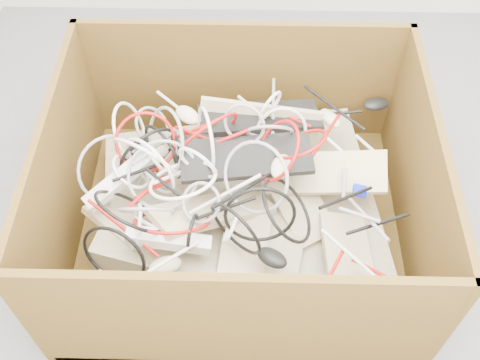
{
  "coord_description": "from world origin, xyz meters",
  "views": [
    {
      "loc": [
        -0.15,
        -1.11,
        1.89
      ],
      "look_at": [
        -0.18,
        0.11,
        0.3
      ],
      "focal_mm": 42.84,
      "sensor_mm": 36.0,
      "label": 1
    }
  ],
  "objects_px": {
    "power_strip_left": "(122,178)",
    "power_strip_right": "(168,240)",
    "cardboard_box": "(235,209)",
    "vga_plug": "(360,191)"
  },
  "relations": [
    {
      "from": "power_strip_left",
      "to": "power_strip_right",
      "type": "relative_size",
      "value": 1.08
    },
    {
      "from": "power_strip_left",
      "to": "cardboard_box",
      "type": "bearing_deg",
      "value": -34.43
    },
    {
      "from": "cardboard_box",
      "to": "power_strip_right",
      "type": "relative_size",
      "value": 4.68
    },
    {
      "from": "power_strip_right",
      "to": "vga_plug",
      "type": "height_order",
      "value": "power_strip_right"
    },
    {
      "from": "cardboard_box",
      "to": "vga_plug",
      "type": "bearing_deg",
      "value": -6.85
    },
    {
      "from": "power_strip_right",
      "to": "power_strip_left",
      "type": "bearing_deg",
      "value": 130.69
    },
    {
      "from": "cardboard_box",
      "to": "power_strip_left",
      "type": "relative_size",
      "value": 4.34
    },
    {
      "from": "power_strip_left",
      "to": "power_strip_right",
      "type": "height_order",
      "value": "power_strip_left"
    },
    {
      "from": "cardboard_box",
      "to": "power_strip_left",
      "type": "xyz_separation_m",
      "value": [
        -0.38,
        -0.04,
        0.23
      ]
    },
    {
      "from": "cardboard_box",
      "to": "power_strip_right",
      "type": "distance_m",
      "value": 0.38
    }
  ]
}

